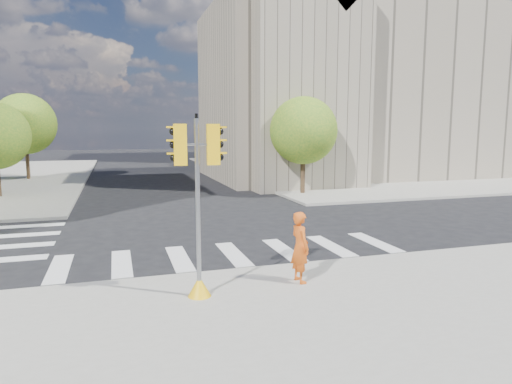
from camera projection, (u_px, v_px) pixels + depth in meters
ground at (223, 240)px, 17.21m from camera, size 160.00×160.00×0.00m
sidewalk_far_right at (353, 168)px, 47.65m from camera, size 28.00×40.00×0.15m
civic_building at (350, 92)px, 38.86m from camera, size 26.00×16.00×19.39m
office_tower at (311, 47)px, 61.32m from camera, size 20.00×18.00×30.00m
tree_lw_far at (25, 124)px, 36.21m from camera, size 4.80×4.80×6.95m
tree_re_near at (303, 131)px, 28.30m from camera, size 4.20×4.20×6.16m
tree_re_mid at (249, 127)px, 39.62m from camera, size 4.60×4.60×6.66m
tree_re_far at (219, 131)px, 51.04m from camera, size 4.00×4.00×5.88m
lamp_near at (288, 123)px, 32.16m from camera, size 0.35×0.18×8.11m
lamp_far at (237, 125)px, 45.41m from camera, size 0.35×0.18×8.11m
traffic_signal at (198, 222)px, 10.79m from camera, size 1.08×0.56×4.37m
photographer at (300, 247)px, 11.96m from camera, size 0.52×0.73×1.89m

